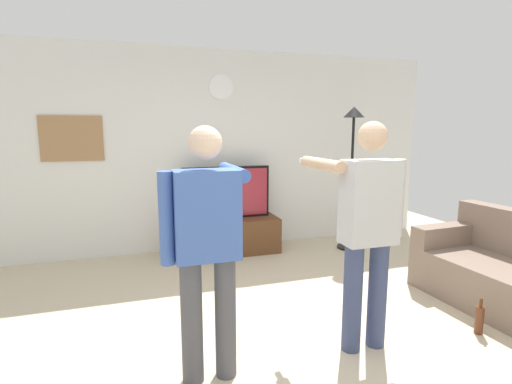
{
  "coord_description": "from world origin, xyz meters",
  "views": [
    {
      "loc": [
        -1.1,
        -2.32,
        1.65
      ],
      "look_at": [
        0.02,
        1.2,
        1.05
      ],
      "focal_mm": 27.16,
      "sensor_mm": 36.0,
      "label": 1
    }
  ],
  "objects": [
    {
      "name": "ground_plane",
      "position": [
        0.0,
        0.0,
        0.0
      ],
      "size": [
        8.4,
        8.4,
        0.0
      ],
      "primitive_type": "plane",
      "color": "beige"
    },
    {
      "name": "back_wall",
      "position": [
        0.0,
        2.95,
        1.35
      ],
      "size": [
        6.4,
        0.1,
        2.7
      ],
      "primitive_type": "cube",
      "color": "silver",
      "rests_on": "ground_plane"
    },
    {
      "name": "tv_stand",
      "position": [
        0.07,
        2.6,
        0.23
      ],
      "size": [
        1.35,
        0.56,
        0.47
      ],
      "color": "brown",
      "rests_on": "ground_plane"
    },
    {
      "name": "television",
      "position": [
        0.07,
        2.65,
        0.81
      ],
      "size": [
        1.17,
        0.07,
        0.69
      ],
      "color": "black",
      "rests_on": "tv_stand"
    },
    {
      "name": "wall_clock",
      "position": [
        0.07,
        2.89,
        2.2
      ],
      "size": [
        0.33,
        0.03,
        0.33
      ],
      "primitive_type": "cylinder",
      "rotation": [
        1.57,
        0.0,
        0.0
      ],
      "color": "white"
    },
    {
      "name": "framed_picture",
      "position": [
        -1.8,
        2.9,
        1.54
      ],
      "size": [
        0.72,
        0.04,
        0.55
      ],
      "primitive_type": "cube",
      "color": "#997047"
    },
    {
      "name": "floor_lamp",
      "position": [
        1.73,
        2.28,
        1.39
      ],
      "size": [
        0.32,
        0.32,
        1.94
      ],
      "color": "black",
      "rests_on": "ground_plane"
    },
    {
      "name": "person_standing_nearer_lamp",
      "position": [
        -0.67,
        0.05,
        0.95
      ],
      "size": [
        0.59,
        0.78,
        1.67
      ],
      "color": "#4C4C51",
      "rests_on": "ground_plane"
    },
    {
      "name": "person_standing_nearer_couch",
      "position": [
        0.51,
        0.06,
        0.96
      ],
      "size": [
        0.57,
        0.78,
        1.71
      ],
      "color": "#384266",
      "rests_on": "ground_plane"
    },
    {
      "name": "beverage_bottle",
      "position": [
        1.53,
        -0.07,
        0.12
      ],
      "size": [
        0.07,
        0.07,
        0.3
      ],
      "color": "#592D19",
      "rests_on": "ground_plane"
    }
  ]
}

